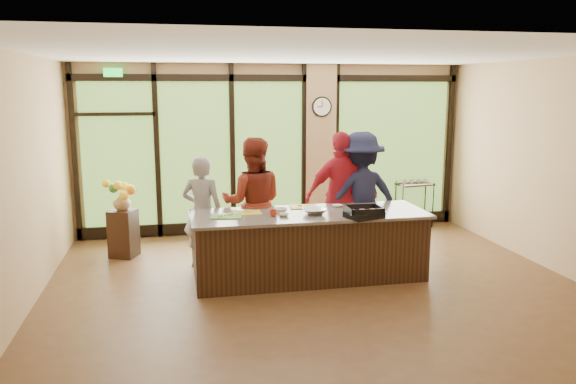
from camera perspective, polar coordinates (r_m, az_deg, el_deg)
name	(u,v)px	position (r m, az deg, el deg)	size (l,w,h in m)	color
floor	(314,285)	(7.59, 2.67, -9.39)	(7.00, 7.00, 0.00)	#50321C
ceiling	(316,54)	(7.14, 2.88, 13.85)	(7.00, 7.00, 0.00)	silver
back_wall	(274,149)	(10.12, -1.45, 4.40)	(7.00, 7.00, 0.00)	tan
left_wall	(23,183)	(7.20, -25.31, 0.85)	(6.00, 6.00, 0.00)	tan
right_wall	(556,166)	(8.76, 25.56, 2.39)	(6.00, 6.00, 0.00)	tan
window_wall	(283,155)	(10.12, -0.49, 3.81)	(6.90, 0.12, 3.00)	tan
island_base	(309,247)	(7.73, 2.15, -5.58)	(3.10, 1.00, 0.88)	#331C11
countertop	(309,214)	(7.61, 2.17, -2.25)	(3.20, 1.10, 0.04)	#6B6359
wall_clock	(322,107)	(10.13, 3.46, 8.64)	(0.36, 0.04, 0.36)	black
cook_left	(202,212)	(8.20, -8.70, -2.01)	(0.60, 0.39, 1.64)	gray
cook_midleft	(253,203)	(8.14, -3.61, -1.08)	(0.92, 0.72, 1.90)	maroon
cook_midright	(342,197)	(8.44, 5.50, -0.48)	(1.14, 0.48, 1.95)	#A91A28
cook_right	(360,196)	(8.51, 7.37, -0.45)	(1.26, 0.72, 1.95)	#171934
roasting_pan	(364,215)	(7.37, 7.74, -2.31)	(0.44, 0.34, 0.08)	black
mixing_bowl	(315,211)	(7.52, 2.72, -1.97)	(0.31, 0.31, 0.08)	silver
cutting_board_left	(226,216)	(7.41, -6.30, -2.46)	(0.40, 0.30, 0.01)	#448B32
cutting_board_center	(247,213)	(7.59, -4.19, -2.12)	(0.38, 0.28, 0.01)	gold
cutting_board_right	(303,207)	(7.96, 1.57, -1.50)	(0.39, 0.29, 0.01)	gold
prep_bowl_near	(281,210)	(7.64, -0.69, -1.84)	(0.17, 0.17, 0.05)	white
prep_bowl_mid	(284,215)	(7.39, -0.42, -2.32)	(0.13, 0.13, 0.04)	white
prep_bowl_far	(337,206)	(7.99, 4.99, -1.40)	(0.14, 0.14, 0.03)	white
red_ramekin	(273,213)	(7.39, -1.51, -2.17)	(0.10, 0.10, 0.08)	#B22A11
flower_stand	(124,233)	(9.06, -16.36, -4.05)	(0.37, 0.37, 0.74)	#331C11
flower_vase	(122,201)	(8.94, -16.53, -0.90)	(0.27, 0.27, 0.28)	#9B7B54
bar_cart	(414,198)	(10.81, 12.71, -0.59)	(0.71, 0.48, 0.91)	#331C11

